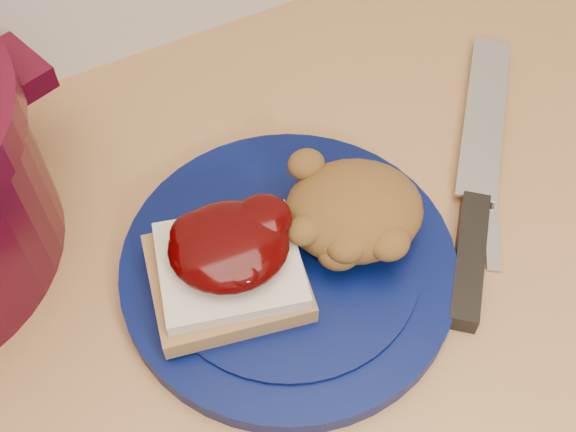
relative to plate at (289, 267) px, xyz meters
name	(u,v)px	position (x,y,z in m)	size (l,w,h in m)	color
plate	(289,267)	(0.00, 0.00, 0.00)	(0.28, 0.28, 0.02)	#040C3C
sandwich	(228,263)	(-0.05, 0.00, 0.04)	(0.14, 0.12, 0.06)	olive
stuffing_mound	(354,210)	(0.06, 0.00, 0.04)	(0.11, 0.10, 0.06)	brown
chef_knife	(474,215)	(0.17, -0.03, 0.00)	(0.24, 0.27, 0.02)	black
butter_knife	(489,193)	(0.20, -0.01, -0.01)	(0.16, 0.01, 0.00)	silver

